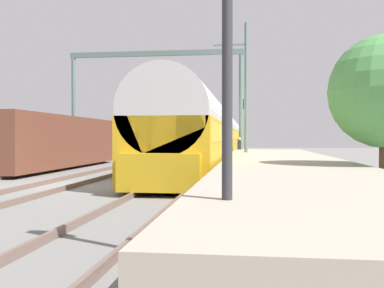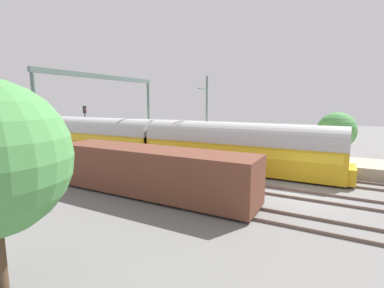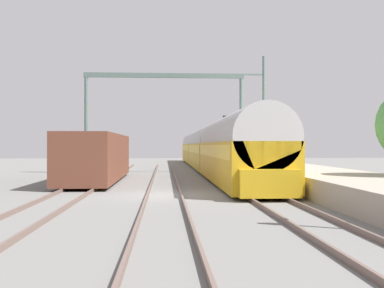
{
  "view_description": "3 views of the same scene",
  "coord_description": "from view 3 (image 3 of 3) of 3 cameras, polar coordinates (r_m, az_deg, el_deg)",
  "views": [
    {
      "loc": [
        6.61,
        -15.07,
        1.72
      ],
      "look_at": [
        4.07,
        4.79,
        1.42
      ],
      "focal_mm": 41.52,
      "sensor_mm": 36.0,
      "label": 1
    },
    {
      "loc": [
        -17.19,
        -1.74,
        5.58
      ],
      "look_at": [
        0.67,
        7.87,
        2.52
      ],
      "focal_mm": 25.84,
      "sensor_mm": 36.0,
      "label": 2
    },
    {
      "loc": [
        0.0,
        -20.19,
        2.17
      ],
      "look_at": [
        2.03,
        13.72,
        2.3
      ],
      "focal_mm": 43.11,
      "sensor_mm": 36.0,
      "label": 3
    }
  ],
  "objects": [
    {
      "name": "track_west",
      "position": [
        20.3,
        -3.43,
        -6.13
      ],
      "size": [
        1.52,
        60.0,
        0.16
      ],
      "color": "brown",
      "rests_on": "ground"
    },
    {
      "name": "catenary_pole_east_mid",
      "position": [
        30.37,
        8.8,
        3.52
      ],
      "size": [
        1.9,
        0.2,
        8.0
      ],
      "color": "slate",
      "rests_on": "ground"
    },
    {
      "name": "railway_signal_far",
      "position": [
        45.94,
        4.06,
        1.2
      ],
      "size": [
        0.36,
        0.3,
        5.17
      ],
      "color": "#2D2D33",
      "rests_on": "ground"
    },
    {
      "name": "ground",
      "position": [
        20.31,
        -3.43,
        -6.36
      ],
      "size": [
        120.0,
        120.0,
        0.0
      ],
      "primitive_type": "plane",
      "color": "slate"
    },
    {
      "name": "track_east",
      "position": [
        20.71,
        7.96,
        -6.01
      ],
      "size": [
        1.52,
        60.0,
        0.16
      ],
      "color": "brown",
      "rests_on": "ground"
    },
    {
      "name": "catenary_gantry",
      "position": [
        36.27,
        -3.43,
        5.26
      ],
      "size": [
        12.53,
        0.28,
        7.86
      ],
      "color": "slate",
      "rests_on": "ground"
    },
    {
      "name": "track_far_west",
      "position": [
        20.71,
        -14.82,
        -6.01
      ],
      "size": [
        1.52,
        60.0,
        0.16
      ],
      "color": "brown",
      "rests_on": "ground"
    },
    {
      "name": "passenger_train",
      "position": [
        42.29,
        2.09,
        -0.48
      ],
      "size": [
        2.93,
        49.2,
        3.82
      ],
      "color": "gold",
      "rests_on": "ground"
    },
    {
      "name": "freight_car",
      "position": [
        28.59,
        -11.61,
        -1.62
      ],
      "size": [
        2.8,
        13.0,
        2.7
      ],
      "color": "brown",
      "rests_on": "ground"
    },
    {
      "name": "person_crossing",
      "position": [
        35.91,
        6.15,
        -2.04
      ],
      "size": [
        0.25,
        0.4,
        1.73
      ],
      "rotation": [
        0.0,
        0.0,
        1.55
      ],
      "color": "#313131",
      "rests_on": "ground"
    },
    {
      "name": "platform",
      "position": [
        23.62,
        16.13,
        -4.39
      ],
      "size": [
        4.4,
        28.0,
        0.9
      ],
      "color": "#A39989",
      "rests_on": "ground"
    }
  ]
}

